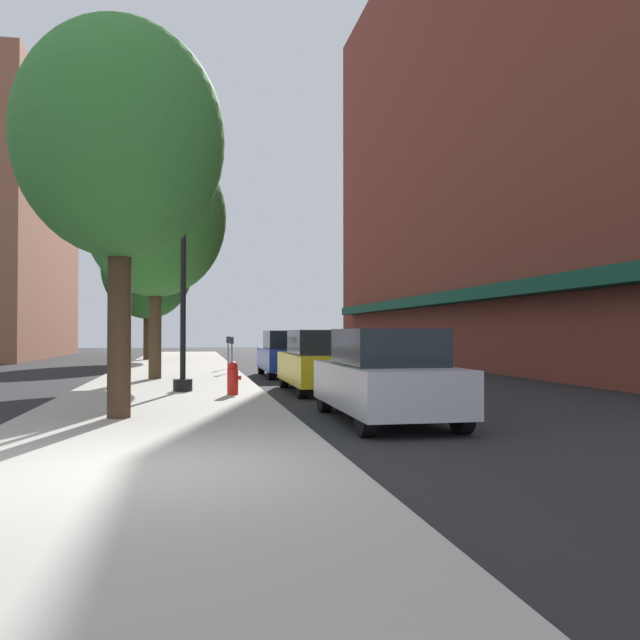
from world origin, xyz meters
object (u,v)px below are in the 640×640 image
at_px(tree_near, 156,217).
at_px(car_blue, 287,354).
at_px(parking_meter_near, 232,350).
at_px(fire_hydrant, 233,378).
at_px(lamppost, 183,269).
at_px(car_yellow, 321,362).
at_px(car_silver, 386,377).
at_px(tree_far, 147,267).
at_px(tree_mid, 120,141).
at_px(parking_meter_far, 228,348).

bearing_deg(tree_near, car_blue, 23.76).
bearing_deg(car_blue, parking_meter_near, 156.24).
relative_size(fire_hydrant, car_blue, 0.18).
bearing_deg(lamppost, parking_meter_near, 77.63).
relative_size(fire_hydrant, car_yellow, 0.18).
distance_m(lamppost, car_silver, 7.10).
distance_m(lamppost, fire_hydrant, 3.17).
height_order(parking_meter_near, car_yellow, car_yellow).
bearing_deg(car_yellow, fire_hydrant, -147.61).
distance_m(tree_far, car_silver, 26.80).
bearing_deg(tree_mid, fire_hydrant, 60.40).
distance_m(car_silver, car_yellow, 5.95).
relative_size(parking_meter_far, tree_far, 0.17).
xyz_separation_m(parking_meter_far, car_blue, (1.95, -3.43, -0.14)).
distance_m(parking_meter_near, car_blue, 2.15).
relative_size(tree_near, car_silver, 1.81).
height_order(parking_meter_far, car_silver, car_silver).
bearing_deg(tree_near, fire_hydrant, -70.38).
bearing_deg(car_blue, parking_meter_far, 120.47).
relative_size(parking_meter_near, parking_meter_far, 1.00).
distance_m(lamppost, tree_near, 5.24).
relative_size(car_silver, car_yellow, 1.00).
xyz_separation_m(tree_mid, tree_far, (-1.16, 25.25, 0.21)).
relative_size(fire_hydrant, parking_meter_far, 0.60).
distance_m(parking_meter_far, car_blue, 3.94).
bearing_deg(lamppost, car_silver, -57.26).
height_order(parking_meter_near, car_silver, car_silver).
distance_m(tree_near, car_blue, 6.70).
bearing_deg(parking_meter_far, parking_meter_near, -90.00).
bearing_deg(fire_hydrant, tree_near, 109.62).
bearing_deg(parking_meter_near, car_silver, -81.62).
distance_m(parking_meter_far, tree_mid, 15.95).
distance_m(lamppost, car_blue, 7.99).
distance_m(tree_mid, tree_far, 25.28).
height_order(car_silver, car_yellow, same).
bearing_deg(tree_far, car_blue, -66.71).
xyz_separation_m(fire_hydrant, car_yellow, (2.44, 1.54, 0.29)).
relative_size(lamppost, fire_hydrant, 7.47).
bearing_deg(tree_mid, parking_meter_far, 79.99).
relative_size(tree_far, car_yellow, 1.83).
relative_size(lamppost, tree_near, 0.76).
bearing_deg(tree_mid, car_silver, -6.82).
xyz_separation_m(lamppost, tree_mid, (-1.02, -5.07, 1.74)).
height_order(fire_hydrant, tree_far, tree_far).
relative_size(parking_meter_near, tree_mid, 0.19).
distance_m(tree_near, car_silver, 12.15).
distance_m(parking_meter_near, tree_far, 13.80).
bearing_deg(car_silver, lamppost, 123.27).
height_order(tree_mid, car_silver, tree_mid).
relative_size(parking_meter_near, tree_near, 0.17).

